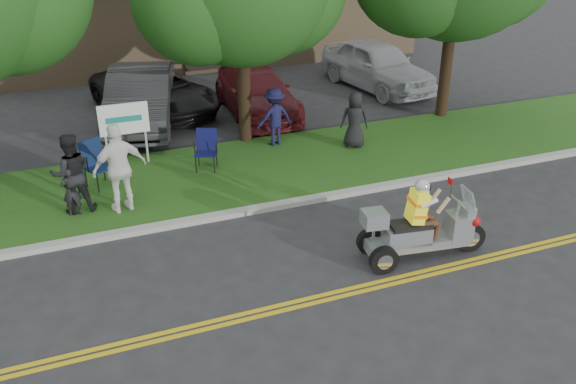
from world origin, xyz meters
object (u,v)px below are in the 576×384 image
object	(u,v)px
spectator_adult_right	(120,168)
parked_car_left	(141,98)
lawn_chair_b	(96,160)
trike_scooter	(419,231)
parked_car_mid	(154,91)
parked_car_right	(256,92)
spectator_adult_mid	(71,173)
lawn_chair_a	(206,147)
parked_car_far_right	(377,65)

from	to	relation	value
spectator_adult_right	parked_car_left	bearing A→B (deg)	-116.00
lawn_chair_b	spectator_adult_right	size ratio (longest dim) A/B	0.56
trike_scooter	parked_car_mid	bearing A→B (deg)	113.88
parked_car_left	parked_car_right	world-z (taller)	parked_car_left
trike_scooter	spectator_adult_mid	distance (m)	7.48
trike_scooter	spectator_adult_mid	bearing A→B (deg)	152.59
lawn_chair_a	lawn_chair_b	size ratio (longest dim) A/B	0.90
trike_scooter	parked_car_mid	size ratio (longest dim) A/B	0.51
lawn_chair_a	lawn_chair_b	xyz separation A→B (m)	(-2.73, -0.05, 0.06)
trike_scooter	parked_car_right	xyz separation A→B (m)	(-0.07, 9.55, 0.11)
trike_scooter	parked_car_right	distance (m)	9.55
parked_car_mid	trike_scooter	bearing A→B (deg)	-95.97
trike_scooter	lawn_chair_a	bearing A→B (deg)	124.30
parked_car_mid	parked_car_right	bearing A→B (deg)	-45.94
parked_car_far_right	lawn_chair_a	bearing A→B (deg)	-154.48
lawn_chair_a	spectator_adult_mid	size ratio (longest dim) A/B	0.56
trike_scooter	spectator_adult_right	xyz separation A→B (m)	(-5.09, 3.97, 0.52)
lawn_chair_b	parked_car_far_right	size ratio (longest dim) A/B	0.22
trike_scooter	parked_car_left	xyz separation A→B (m)	(-3.73, 9.76, 0.27)
spectator_adult_right	parked_car_mid	world-z (taller)	spectator_adult_right
parked_car_left	parked_car_right	size ratio (longest dim) A/B	1.08
spectator_adult_right	parked_car_mid	bearing A→B (deg)	-118.64
trike_scooter	spectator_adult_right	distance (m)	6.48
spectator_adult_right	spectator_adult_mid	bearing A→B (deg)	-31.96
lawn_chair_a	spectator_adult_mid	distance (m)	3.57
trike_scooter	lawn_chair_a	world-z (taller)	trike_scooter
parked_car_mid	parked_car_right	world-z (taller)	same
parked_car_left	lawn_chair_a	bearing A→B (deg)	-62.59
trike_scooter	parked_car_left	world-z (taller)	parked_car_left
lawn_chair_b	parked_car_right	xyz separation A→B (m)	(5.43, 4.02, -0.03)
parked_car_left	parked_car_far_right	size ratio (longest dim) A/B	1.04
parked_car_far_right	spectator_adult_mid	bearing A→B (deg)	-157.89
lawn_chair_b	parked_car_far_right	xyz separation A→B (m)	(10.44, 5.11, 0.13)
parked_car_far_right	parked_car_mid	bearing A→B (deg)	170.37
spectator_adult_mid	parked_car_far_right	distance (m)	12.72
trike_scooter	lawn_chair_a	size ratio (longest dim) A/B	2.57
spectator_adult_mid	parked_car_mid	xyz separation A→B (m)	(2.97, 6.60, -0.30)
parked_car_mid	spectator_adult_right	bearing A→B (deg)	-127.80
parked_car_mid	lawn_chair_a	bearing A→B (deg)	-108.18
lawn_chair_b	parked_car_mid	size ratio (longest dim) A/B	0.22
trike_scooter	spectator_adult_mid	size ratio (longest dim) A/B	1.44
parked_car_left	spectator_adult_mid	bearing A→B (deg)	-99.03
trike_scooter	parked_car_far_right	world-z (taller)	parked_car_far_right
lawn_chair_a	spectator_adult_mid	xyz separation A→B (m)	(-3.32, -1.27, 0.33)
lawn_chair_a	parked_car_far_right	xyz separation A→B (m)	(7.72, 5.06, 0.19)
trike_scooter	parked_car_far_right	xyz separation A→B (m)	(4.95, 10.65, 0.27)
lawn_chair_a	parked_car_far_right	world-z (taller)	parked_car_far_right
parked_car_mid	parked_car_far_right	size ratio (longest dim) A/B	1.00
parked_car_right	parked_car_far_right	world-z (taller)	parked_car_far_right
lawn_chair_a	parked_car_left	distance (m)	4.28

